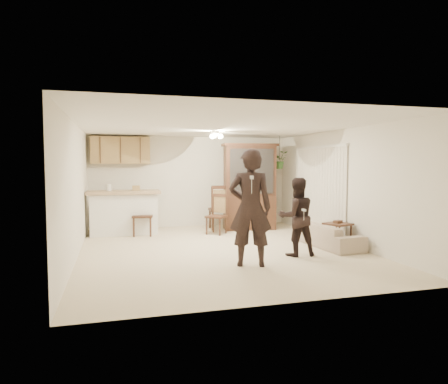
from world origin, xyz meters
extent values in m
plane|color=beige|center=(0.00, 0.00, 0.00)|extent=(6.50, 6.50, 0.00)
cube|color=white|center=(0.00, 0.00, 2.50)|extent=(5.50, 6.50, 0.02)
cube|color=silver|center=(0.00, 3.25, 1.25)|extent=(5.50, 0.02, 2.50)
cube|color=silver|center=(0.00, -3.25, 1.25)|extent=(5.50, 0.02, 2.50)
cube|color=silver|center=(-2.75, 0.00, 1.25)|extent=(0.02, 6.50, 2.50)
cube|color=silver|center=(2.75, 0.00, 1.25)|extent=(0.02, 6.50, 2.50)
cube|color=white|center=(-1.85, 2.35, 0.50)|extent=(1.60, 0.55, 1.00)
cube|color=tan|center=(-1.85, 2.35, 1.05)|extent=(1.75, 0.70, 0.08)
cube|color=olive|center=(-1.90, 3.07, 2.10)|extent=(1.50, 0.34, 0.70)
imported|color=#2D5020|center=(2.30, 2.40, 1.85)|extent=(0.43, 0.37, 0.48)
cylinder|color=black|center=(2.30, 2.40, 2.17)|extent=(0.01, 0.01, 0.65)
imported|color=beige|center=(2.29, -0.31, 0.37)|extent=(0.87, 1.92, 0.73)
imported|color=black|center=(0.16, -1.37, 0.90)|extent=(0.75, 0.60, 1.80)
imported|color=black|center=(1.26, -0.87, 0.68)|extent=(0.69, 0.55, 1.35)
cube|color=#321A12|center=(1.40, 2.29, 0.44)|extent=(1.38, 0.67, 0.89)
cube|color=#321A12|center=(1.40, 2.29, 1.56)|extent=(1.37, 0.60, 1.33)
cube|color=#B2BDC3|center=(1.40, 2.29, 1.56)|extent=(1.15, 0.14, 1.17)
cube|color=#321A12|center=(1.40, 2.29, 2.24)|extent=(1.49, 0.70, 0.07)
cube|color=#321A12|center=(2.42, -0.42, 0.50)|extent=(0.60, 0.60, 0.04)
cube|color=#321A12|center=(2.42, -0.42, 0.14)|extent=(0.50, 0.50, 0.03)
cube|color=#321A12|center=(2.42, -0.42, 0.54)|extent=(0.20, 0.16, 0.06)
cube|color=#321A12|center=(-1.41, 2.08, 0.48)|extent=(0.55, 0.55, 0.05)
cube|color=#9A794D|center=(-1.41, 2.08, 0.77)|extent=(0.36, 0.10, 0.42)
cube|color=#321A12|center=(-1.41, 2.08, 1.04)|extent=(0.44, 0.12, 0.08)
cube|color=#321A12|center=(0.37, 1.81, 0.44)|extent=(0.62, 0.62, 0.05)
cube|color=#9A794D|center=(0.37, 1.81, 0.71)|extent=(0.27, 0.24, 0.38)
cube|color=#321A12|center=(0.37, 1.81, 0.95)|extent=(0.33, 0.29, 0.08)
cube|color=#321A12|center=(0.63, 2.54, 0.52)|extent=(0.56, 0.56, 0.06)
cube|color=#9A794D|center=(0.63, 2.54, 0.84)|extent=(0.39, 0.07, 0.45)
cube|color=#321A12|center=(0.63, 2.54, 1.14)|extent=(0.48, 0.08, 0.09)
cube|color=silver|center=(0.03, -1.82, 1.53)|extent=(0.10, 0.18, 0.05)
cube|color=silver|center=(1.24, -1.22, 0.91)|extent=(0.05, 0.13, 0.04)
camera|label=1|loc=(-2.05, -7.75, 1.74)|focal=32.00mm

